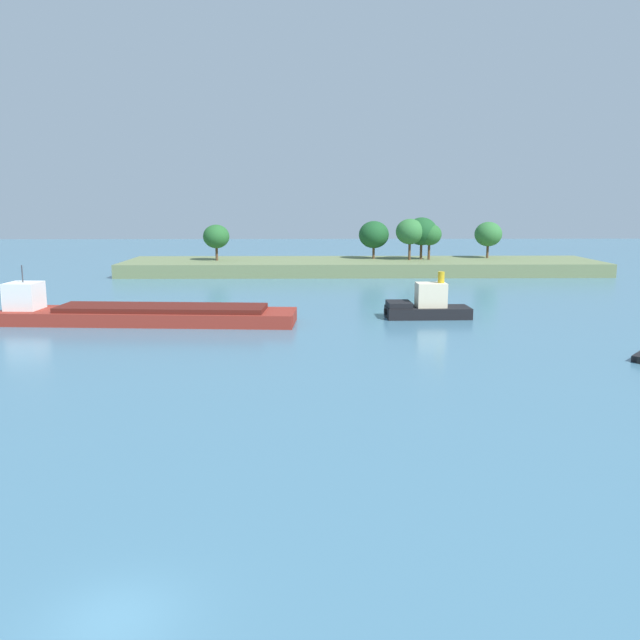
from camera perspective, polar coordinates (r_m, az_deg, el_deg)
The scene contains 4 objects.
ground_plane at distance 22.35m, azimuth -17.69°, elevation -23.85°, with size 400.00×400.00×0.00m, color teal.
treeline_island at distance 114.84m, azimuth 4.17°, elevation 5.21°, with size 82.29×17.58×9.61m.
cargo_barge at distance 69.30m, azimuth -15.42°, elevation 0.56°, with size 30.63×7.79×5.95m.
tugboat at distance 70.84m, azimuth 9.34°, elevation 1.22°, with size 9.27×3.82×4.98m.
Camera 1 is at (5.93, -17.62, 12.41)m, focal length 36.41 mm.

